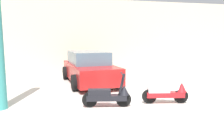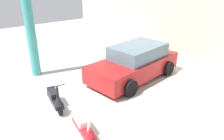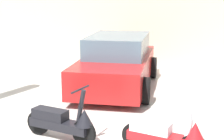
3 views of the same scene
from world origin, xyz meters
The scene contains 4 objects.
wall_back centered at (0.00, 7.40, 2.08)m, with size 19.60×0.12×4.15m, color beige.
scooter_front_left centered at (-0.56, 0.48, 0.34)m, with size 1.37×0.55×0.96m.
scooter_front_right centered at (1.20, 0.43, 0.34)m, with size 1.36×0.56×0.96m.
car_rear_left centered at (-0.65, 4.04, 0.65)m, with size 2.28×4.17×1.36m.
Camera 3 is at (1.84, -4.48, 2.45)m, focal length 55.00 mm.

